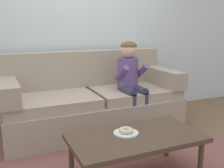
{
  "coord_description": "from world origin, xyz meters",
  "views": [
    {
      "loc": [
        -0.99,
        -2.24,
        1.3
      ],
      "look_at": [
        0.2,
        0.45,
        0.65
      ],
      "focal_mm": 43.37,
      "sensor_mm": 36.0,
      "label": 1
    }
  ],
  "objects_px": {
    "coffee_table": "(136,140)",
    "person_child": "(131,77)",
    "donut": "(126,130)",
    "couch": "(92,102)"
  },
  "relations": [
    {
      "from": "couch",
      "to": "donut",
      "type": "bearing_deg",
      "value": -96.17
    },
    {
      "from": "coffee_table",
      "to": "donut",
      "type": "bearing_deg",
      "value": 134.79
    },
    {
      "from": "couch",
      "to": "donut",
      "type": "distance_m",
      "value": 1.21
    },
    {
      "from": "person_child",
      "to": "couch",
      "type": "bearing_deg",
      "value": 154.17
    },
    {
      "from": "coffee_table",
      "to": "person_child",
      "type": "height_order",
      "value": "person_child"
    },
    {
      "from": "person_child",
      "to": "coffee_table",
      "type": "bearing_deg",
      "value": -115.41
    },
    {
      "from": "couch",
      "to": "donut",
      "type": "height_order",
      "value": "couch"
    },
    {
      "from": "couch",
      "to": "coffee_table",
      "type": "xyz_separation_m",
      "value": [
        -0.07,
        -1.27,
        0.02
      ]
    },
    {
      "from": "coffee_table",
      "to": "donut",
      "type": "relative_size",
      "value": 9.14
    },
    {
      "from": "coffee_table",
      "to": "person_child",
      "type": "xyz_separation_m",
      "value": [
        0.5,
        1.06,
        0.31
      ]
    }
  ]
}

